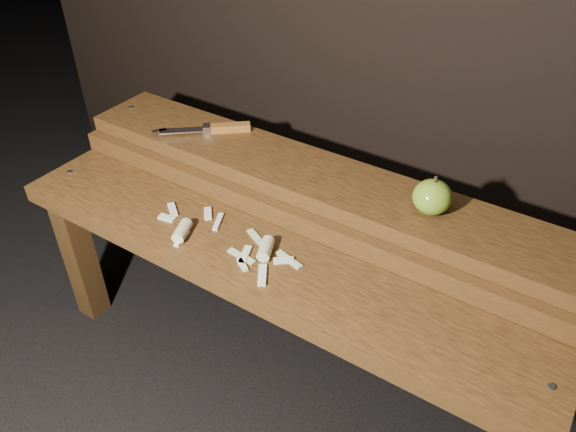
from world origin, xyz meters
The scene contains 6 objects.
ground centered at (0.00, 0.00, 0.00)m, with size 60.00×60.00×0.00m, color black.
bench_front_tier centered at (0.00, -0.06, 0.35)m, with size 1.20×0.20×0.42m.
bench_rear_tier centered at (0.00, 0.17, 0.41)m, with size 1.20×0.21×0.50m.
apple centered at (0.26, 0.17, 0.53)m, with size 0.08×0.08×0.08m.
knife centered at (-0.29, 0.19, 0.51)m, with size 0.19×0.16×0.02m.
apple_scraps centered at (-0.08, -0.05, 0.43)m, with size 0.36×0.14×0.03m.
Camera 1 is at (0.51, -0.72, 1.16)m, focal length 35.00 mm.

